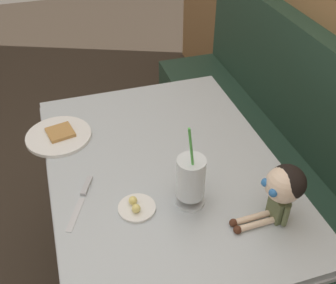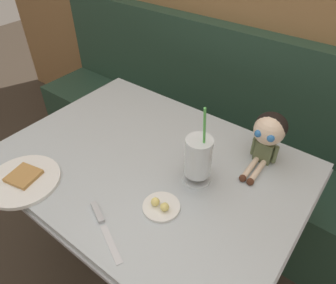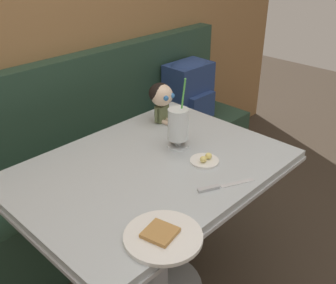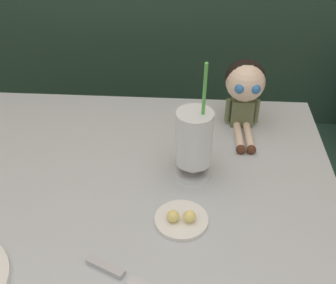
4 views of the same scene
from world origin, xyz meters
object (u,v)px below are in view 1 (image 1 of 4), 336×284
(toast_plate, at_px, (59,136))
(seated_doll, at_px, (283,187))
(butter_saucer, at_px, (136,207))
(butter_knife, at_px, (84,193))
(milkshake_glass, at_px, (191,179))

(toast_plate, bearing_deg, seated_doll, 44.86)
(toast_plate, distance_m, butter_saucer, 0.49)
(toast_plate, relative_size, seated_doll, 1.14)
(butter_knife, bearing_deg, butter_saucer, 52.64)
(milkshake_glass, xyz_separation_m, butter_saucer, (-0.02, -0.17, -0.09))
(seated_doll, bearing_deg, milkshake_glass, -120.23)
(toast_plate, height_order, milkshake_glass, milkshake_glass)
(milkshake_glass, relative_size, seated_doll, 1.44)
(butter_saucer, distance_m, seated_doll, 0.45)
(toast_plate, relative_size, butter_saucer, 2.08)
(toast_plate, bearing_deg, butter_saucer, 23.81)
(milkshake_glass, height_order, butter_knife, milkshake_glass)
(toast_plate, bearing_deg, butter_knife, 8.14)
(butter_saucer, relative_size, butter_knife, 0.54)
(milkshake_glass, bearing_deg, butter_saucer, -97.27)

